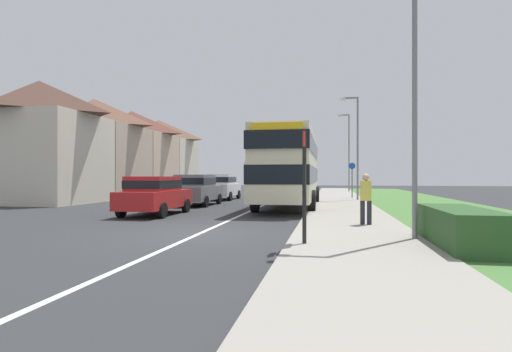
# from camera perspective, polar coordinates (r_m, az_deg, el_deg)

# --- Properties ---
(ground_plane) EXTENTS (120.00, 120.00, 0.00)m
(ground_plane) POSITION_cam_1_polar(r_m,az_deg,el_deg) (11.40, -7.96, -8.05)
(ground_plane) COLOR #2D3033
(lane_marking_centre) EXTENTS (0.14, 60.00, 0.01)m
(lane_marking_centre) POSITION_cam_1_polar(r_m,az_deg,el_deg) (19.12, -0.42, -4.79)
(lane_marking_centre) COLOR silver
(lane_marking_centre) RESTS_ON ground_plane
(pavement_near_side) EXTENTS (3.20, 68.00, 0.12)m
(pavement_near_side) POSITION_cam_1_polar(r_m,az_deg,el_deg) (16.81, 12.55, -5.26)
(pavement_near_side) COLOR gray
(pavement_near_side) RESTS_ON ground_plane
(grass_verge_seaward) EXTENTS (6.00, 68.00, 0.08)m
(grass_verge_seaward) POSITION_cam_1_polar(r_m,az_deg,el_deg) (17.52, 26.80, -5.11)
(grass_verge_seaward) COLOR #477538
(grass_verge_seaward) RESTS_ON ground_plane
(roadside_hedge) EXTENTS (1.10, 3.21, 0.90)m
(roadside_hedge) POSITION_cam_1_polar(r_m,az_deg,el_deg) (9.76, 26.86, -6.74)
(roadside_hedge) COLOR #2D5128
(roadside_hedge) RESTS_ON ground_plane
(double_decker_bus) EXTENTS (2.80, 10.48, 3.70)m
(double_decker_bus) POSITION_cam_1_polar(r_m,az_deg,el_deg) (20.53, 4.75, 1.51)
(double_decker_bus) COLOR beige
(double_decker_bus) RESTS_ON ground_plane
(parked_car_red) EXTENTS (1.88, 4.15, 1.58)m
(parked_car_red) POSITION_cam_1_polar(r_m,az_deg,el_deg) (17.09, -14.08, -2.43)
(parked_car_red) COLOR #B21E1E
(parked_car_red) RESTS_ON ground_plane
(parked_car_grey) EXTENTS (2.01, 4.12, 1.67)m
(parked_car_grey) POSITION_cam_1_polar(r_m,az_deg,el_deg) (22.20, -8.44, -1.77)
(parked_car_grey) COLOR slate
(parked_car_grey) RESTS_ON ground_plane
(parked_car_white) EXTENTS (1.98, 4.09, 1.71)m
(parked_car_white) POSITION_cam_1_polar(r_m,az_deg,el_deg) (27.46, -4.93, -1.40)
(parked_car_white) COLOR silver
(parked_car_white) RESTS_ON ground_plane
(pedestrian_at_stop) EXTENTS (0.34, 0.34, 1.67)m
(pedestrian_at_stop) POSITION_cam_1_polar(r_m,az_deg,el_deg) (12.75, 15.25, -2.80)
(pedestrian_at_stop) COLOR #23232D
(pedestrian_at_stop) RESTS_ON ground_plane
(bus_stop_sign) EXTENTS (0.09, 0.52, 2.60)m
(bus_stop_sign) POSITION_cam_1_polar(r_m,az_deg,el_deg) (8.91, 6.85, -0.36)
(bus_stop_sign) COLOR black
(bus_stop_sign) RESTS_ON ground_plane
(cycle_route_sign) EXTENTS (0.44, 0.08, 2.52)m
(cycle_route_sign) POSITION_cam_1_polar(r_m,az_deg,el_deg) (28.38, 13.41, -0.36)
(cycle_route_sign) COLOR slate
(cycle_route_sign) RESTS_ON ground_plane
(street_lamp_near) EXTENTS (1.14, 0.20, 8.09)m
(street_lamp_near) POSITION_cam_1_polar(r_m,az_deg,el_deg) (10.68, 20.95, 16.35)
(street_lamp_near) COLOR slate
(street_lamp_near) RESTS_ON ground_plane
(street_lamp_mid) EXTENTS (1.14, 0.20, 6.54)m
(street_lamp_mid) POSITION_cam_1_polar(r_m,az_deg,el_deg) (26.05, 13.89, 4.85)
(street_lamp_mid) COLOR slate
(street_lamp_mid) RESTS_ON ground_plane
(street_lamp_far) EXTENTS (1.14, 0.20, 7.64)m
(street_lamp_far) POSITION_cam_1_polar(r_m,az_deg,el_deg) (40.54, 12.84, 3.90)
(street_lamp_far) COLOR slate
(street_lamp_far) RESTS_ON ground_plane
(house_terrace_far_side) EXTENTS (6.61, 22.81, 7.28)m
(house_terrace_far_side) POSITION_cam_1_polar(r_m,az_deg,el_deg) (34.45, -19.33, 3.38)
(house_terrace_far_side) COLOR beige
(house_terrace_far_side) RESTS_ON ground_plane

